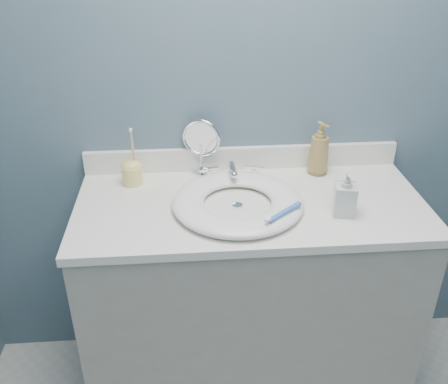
{
  "coord_description": "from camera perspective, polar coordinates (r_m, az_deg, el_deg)",
  "views": [
    {
      "loc": [
        -0.22,
        -0.52,
        1.76
      ],
      "look_at": [
        -0.1,
        0.94,
        0.94
      ],
      "focal_mm": 40.0,
      "sensor_mm": 36.0,
      "label": 1
    }
  ],
  "objects": [
    {
      "name": "faucet",
      "position": [
        1.87,
        0.93,
        2.12
      ],
      "size": [
        0.25,
        0.13,
        0.07
      ],
      "color": "silver",
      "rests_on": "countertop"
    },
    {
      "name": "makeup_mirror",
      "position": [
        1.89,
        -2.62,
        5.49
      ],
      "size": [
        0.15,
        0.08,
        0.22
      ],
      "rotation": [
        0.0,
        0.0,
        -0.32
      ],
      "color": "silver",
      "rests_on": "countertop"
    },
    {
      "name": "soap_bottle_clear",
      "position": [
        1.68,
        13.73,
        -0.09
      ],
      "size": [
        0.08,
        0.09,
        0.16
      ],
      "primitive_type": "imported",
      "rotation": [
        0.0,
        0.0,
        -0.2
      ],
      "color": "silver",
      "rests_on": "countertop"
    },
    {
      "name": "countertop",
      "position": [
        1.75,
        3.07,
        -1.54
      ],
      "size": [
        1.22,
        0.57,
        0.03
      ],
      "primitive_type": "cube",
      "color": "white",
      "rests_on": "vanity_cabinet"
    },
    {
      "name": "vanity_cabinet",
      "position": [
        2.01,
        2.73,
        -12.38
      ],
      "size": [
        1.2,
        0.55,
        0.85
      ],
      "primitive_type": "cube",
      "color": "#A5A197",
      "rests_on": "ground"
    },
    {
      "name": "drain",
      "position": [
        1.71,
        1.55,
        -1.58
      ],
      "size": [
        0.04,
        0.04,
        0.01
      ],
      "primitive_type": "cylinder",
      "color": "silver",
      "rests_on": "countertop"
    },
    {
      "name": "backsplash",
      "position": [
        1.95,
        2.12,
        3.9
      ],
      "size": [
        1.22,
        0.02,
        0.09
      ],
      "primitive_type": "cube",
      "color": "white",
      "rests_on": "countertop"
    },
    {
      "name": "basin",
      "position": [
        1.7,
        1.56,
        -1.14
      ],
      "size": [
        0.45,
        0.45,
        0.04
      ],
      "primitive_type": null,
      "color": "white",
      "rests_on": "countertop"
    },
    {
      "name": "back_wall",
      "position": [
        1.87,
        2.24,
        11.72
      ],
      "size": [
        2.2,
        0.02,
        2.4
      ],
      "primitive_type": "cube",
      "color": "slate",
      "rests_on": "ground"
    },
    {
      "name": "toothbrush_holder",
      "position": [
        1.87,
        -10.49,
        2.34
      ],
      "size": [
        0.08,
        0.08,
        0.22
      ],
      "rotation": [
        0.0,
        0.0,
        -0.18
      ],
      "color": "#F9E07C",
      "rests_on": "countertop"
    },
    {
      "name": "soap_bottle_amber",
      "position": [
        1.93,
        10.84,
        4.91
      ],
      "size": [
        0.11,
        0.11,
        0.21
      ],
      "primitive_type": "imported",
      "rotation": [
        0.0,
        0.0,
        0.43
      ],
      "color": "olive",
      "rests_on": "countertop"
    },
    {
      "name": "toothbrush_lying",
      "position": [
        1.61,
        6.83,
        -2.38
      ],
      "size": [
        0.14,
        0.12,
        0.02
      ],
      "rotation": [
        0.0,
        0.0,
        0.71
      ],
      "color": "#3B6FD1",
      "rests_on": "basin"
    }
  ]
}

